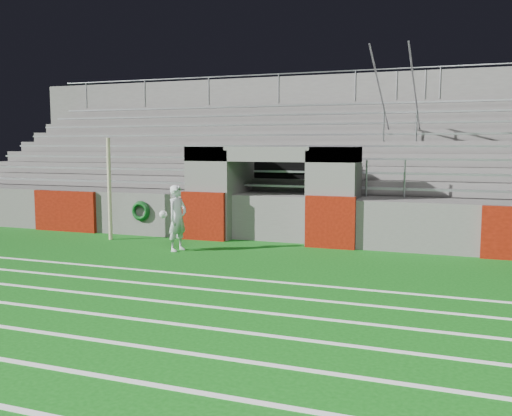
% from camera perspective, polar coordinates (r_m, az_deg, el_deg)
% --- Properties ---
extents(ground, '(90.00, 90.00, 0.00)m').
position_cam_1_polar(ground, '(12.64, -3.74, -5.77)').
color(ground, '#0D5310').
rests_on(ground, ground).
extents(field_post, '(0.11, 0.11, 2.84)m').
position_cam_1_polar(field_post, '(16.39, -14.45, 1.84)').
color(field_post, tan).
rests_on(field_post, ground).
extents(field_markings, '(28.00, 8.09, 0.01)m').
position_cam_1_polar(field_markings, '(8.50, -18.09, -12.10)').
color(field_markings, white).
rests_on(field_markings, ground).
extents(stadium_structure, '(26.00, 8.48, 5.42)m').
position_cam_1_polar(stadium_structure, '(19.93, 5.72, 2.97)').
color(stadium_structure, '#555351').
rests_on(stadium_structure, ground).
extents(goalkeeper_with_ball, '(0.64, 0.67, 1.65)m').
position_cam_1_polar(goalkeeper_with_ball, '(14.38, -7.88, -1.00)').
color(goalkeeper_with_ball, silver).
rests_on(goalkeeper_with_ball, ground).
extents(hose_coil, '(0.60, 0.16, 0.60)m').
position_cam_1_polar(hose_coil, '(16.86, -11.48, -0.30)').
color(hose_coil, '#0B3913').
rests_on(hose_coil, ground).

